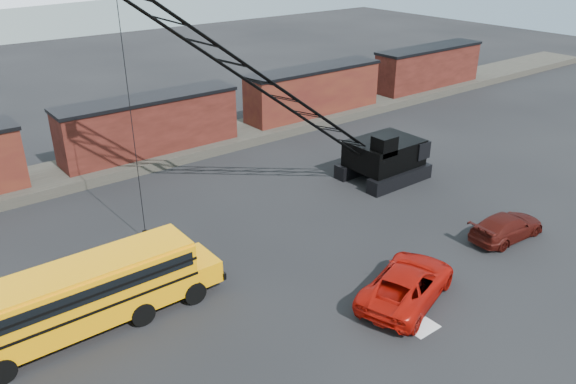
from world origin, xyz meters
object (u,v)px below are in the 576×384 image
at_px(red_pickup, 407,283).
at_px(crawler_crane, 273,89).
at_px(school_bus, 88,293).
at_px(maroon_suv, 507,226).

xyz_separation_m(red_pickup, crawler_crane, (0.89, 11.79, 6.70)).
relative_size(school_bus, crawler_crane, 0.57).
relative_size(red_pickup, maroon_suv, 1.26).
relative_size(red_pickup, crawler_crane, 0.31).
distance_m(red_pickup, crawler_crane, 13.59).
bearing_deg(school_bus, crawler_crane, 19.54).
height_order(maroon_suv, crawler_crane, crawler_crane).
height_order(red_pickup, crawler_crane, crawler_crane).
bearing_deg(crawler_crane, maroon_suv, -54.56).
distance_m(school_bus, crawler_crane, 15.38).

